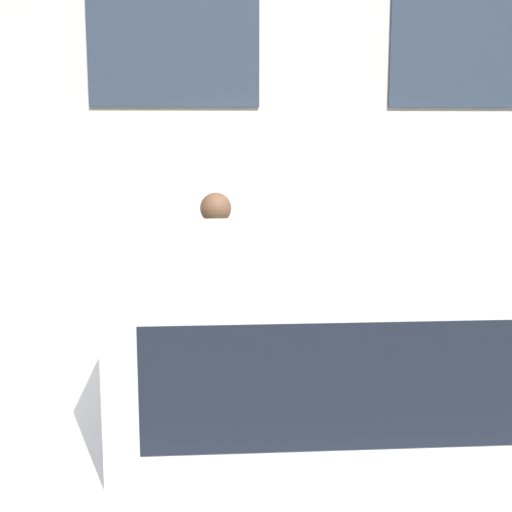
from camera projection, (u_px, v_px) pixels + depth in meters
The scene contains 5 objects.
ground_plane at pixel (373, 455), 4.76m from camera, with size 80.00×80.00×0.00m, color #2D2D30.
sidewalk at pixel (342, 385), 5.85m from camera, with size 2.25×60.00×0.14m.
fire_hydrant at pixel (298, 350), 5.27m from camera, with size 0.34×0.45×0.76m.
person at pixel (216, 270), 5.59m from camera, with size 0.37×0.24×1.52m.
parked_truck_white_near at pixel (444, 389), 3.27m from camera, with size 2.03×4.79×1.65m.
Camera 1 is at (-4.39, 1.09, 2.12)m, focal length 50.00 mm.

